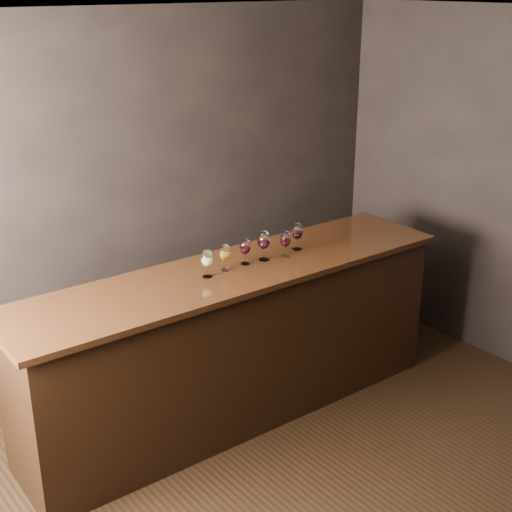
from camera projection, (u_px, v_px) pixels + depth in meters
room_shell at (280, 232)px, 3.48m from camera, size 5.02×4.52×2.81m
bar_counter at (235, 346)px, 5.03m from camera, size 3.14×0.76×1.09m
bar_top at (234, 272)px, 4.82m from camera, size 3.24×0.84×0.04m
back_bar_shelf at (169, 325)px, 5.67m from camera, size 2.18×0.40×0.79m
glass_white at (207, 260)px, 4.65m from camera, size 0.08×0.08×0.18m
glass_amber at (225, 254)px, 4.76m from camera, size 0.07×0.07×0.18m
glass_red_a at (245, 248)px, 4.86m from camera, size 0.08×0.08×0.18m
glass_red_b at (264, 241)px, 4.92m from camera, size 0.09×0.09×0.21m
glass_red_c at (286, 240)px, 5.00m from camera, size 0.08×0.08×0.18m
glass_red_d at (297, 232)px, 5.12m from camera, size 0.08×0.08×0.19m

